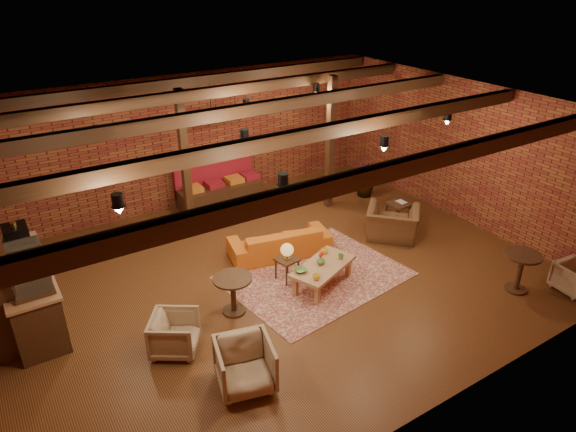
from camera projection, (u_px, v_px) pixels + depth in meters
floor at (273, 276)px, 9.95m from camera, size 10.00×10.00×0.00m
ceiling at (270, 113)px, 8.52m from camera, size 10.00×8.00×0.02m
wall_back at (186, 142)px, 12.26m from camera, size 10.00×0.02×3.20m
wall_front at (441, 317)px, 6.21m from camera, size 10.00×0.02×3.20m
wall_right at (461, 151)px, 11.63m from camera, size 0.02×8.00×3.20m
ceiling_beams at (271, 120)px, 8.58m from camera, size 9.80×6.40×0.22m
ceiling_pipe at (228, 113)px, 9.89m from camera, size 9.60×0.12×0.12m
post_left at (185, 164)px, 10.91m from camera, size 0.16×0.16×3.20m
post_right at (330, 144)px, 12.09m from camera, size 0.16×0.16×3.20m
service_counter at (26, 280)px, 8.38m from camera, size 0.80×2.50×1.60m
plant_counter at (25, 251)px, 8.39m from camera, size 0.35×0.39×0.30m
banquette at (220, 185)px, 12.70m from camera, size 2.10×0.70×1.00m
service_sign at (224, 116)px, 11.53m from camera, size 0.86×0.06×0.30m
ceiling_spotlights at (271, 133)px, 8.67m from camera, size 6.40×4.40×0.28m
rug at (315, 276)px, 9.93m from camera, size 3.52×2.85×0.01m
sofa at (280, 241)px, 10.55m from camera, size 2.19×1.21×0.60m
coffee_table at (322, 268)px, 9.45m from camera, size 1.47×1.10×0.71m
side_table_lamp at (287, 253)px, 9.56m from camera, size 0.43×0.43×0.78m
round_table_left at (233, 289)px, 8.71m from camera, size 0.67×0.67×0.70m
armchair_a at (174, 332)px, 7.88m from camera, size 0.91×0.93×0.70m
armchair_b at (245, 363)px, 7.21m from camera, size 0.94×0.90×0.80m
armchair_right at (393, 218)px, 11.11m from camera, size 1.26×1.28×0.95m
side_table_book at (398, 205)px, 11.72m from camera, size 0.49×0.49×0.54m
round_table_right at (521, 266)px, 9.29m from camera, size 0.65×0.65×0.77m
armchair_far at (575, 276)px, 9.36m from camera, size 0.66×0.62×0.62m
plant_tall at (368, 149)px, 12.77m from camera, size 1.89×1.89×2.57m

